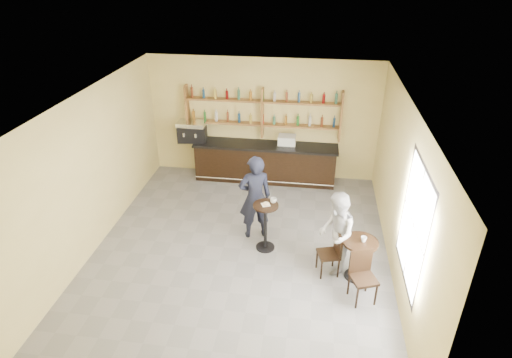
# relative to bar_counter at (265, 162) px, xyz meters

# --- Properties ---
(floor) EXTENTS (7.00, 7.00, 0.00)m
(floor) POSITION_rel_bar_counter_xyz_m (-0.11, -3.15, -0.51)
(floor) COLOR slate
(floor) RESTS_ON ground
(ceiling) EXTENTS (7.00, 7.00, 0.00)m
(ceiling) POSITION_rel_bar_counter_xyz_m (-0.11, -3.15, 2.69)
(ceiling) COLOR white
(ceiling) RESTS_ON wall_back
(wall_back) EXTENTS (7.00, 0.00, 7.00)m
(wall_back) POSITION_rel_bar_counter_xyz_m (-0.11, 0.35, 1.09)
(wall_back) COLOR #E0CC7F
(wall_back) RESTS_ON floor
(wall_front) EXTENTS (7.00, 0.00, 7.00)m
(wall_front) POSITION_rel_bar_counter_xyz_m (-0.11, -6.65, 1.09)
(wall_front) COLOR #E0CC7F
(wall_front) RESTS_ON floor
(wall_left) EXTENTS (0.00, 7.00, 7.00)m
(wall_left) POSITION_rel_bar_counter_xyz_m (-3.11, -3.15, 1.09)
(wall_left) COLOR #E0CC7F
(wall_left) RESTS_ON floor
(wall_right) EXTENTS (0.00, 7.00, 7.00)m
(wall_right) POSITION_rel_bar_counter_xyz_m (2.89, -3.15, 1.09)
(wall_right) COLOR #E0CC7F
(wall_right) RESTS_ON floor
(window_pane) EXTENTS (0.00, 2.00, 2.00)m
(window_pane) POSITION_rel_bar_counter_xyz_m (2.88, -4.35, 1.19)
(window_pane) COLOR white
(window_pane) RESTS_ON wall_right
(window_frame) EXTENTS (0.04, 1.70, 2.10)m
(window_frame) POSITION_rel_bar_counter_xyz_m (2.87, -4.35, 1.19)
(window_frame) COLOR black
(window_frame) RESTS_ON wall_right
(shelf_unit) EXTENTS (4.00, 0.26, 1.40)m
(shelf_unit) POSITION_rel_bar_counter_xyz_m (-0.11, 0.22, 1.30)
(shelf_unit) COLOR brown
(shelf_unit) RESTS_ON wall_back
(liquor_bottles) EXTENTS (3.68, 0.10, 1.00)m
(liquor_bottles) POSITION_rel_bar_counter_xyz_m (-0.11, 0.22, 1.47)
(liquor_bottles) COLOR #8C5919
(liquor_bottles) RESTS_ON shelf_unit
(bar_counter) EXTENTS (3.78, 0.74, 1.02)m
(bar_counter) POSITION_rel_bar_counter_xyz_m (0.00, 0.00, 0.00)
(bar_counter) COLOR black
(bar_counter) RESTS_ON floor
(espresso_machine) EXTENTS (0.79, 0.56, 0.53)m
(espresso_machine) POSITION_rel_bar_counter_xyz_m (-1.96, 0.00, 0.78)
(espresso_machine) COLOR black
(espresso_machine) RESTS_ON bar_counter
(pastry_case) EXTENTS (0.52, 0.44, 0.28)m
(pastry_case) POSITION_rel_bar_counter_xyz_m (0.56, 0.00, 0.65)
(pastry_case) COLOR silver
(pastry_case) RESTS_ON bar_counter
(pedestal_table) EXTENTS (0.55, 0.55, 1.05)m
(pedestal_table) POSITION_rel_bar_counter_xyz_m (0.38, -3.03, 0.02)
(pedestal_table) COLOR black
(pedestal_table) RESTS_ON floor
(napkin) EXTENTS (0.21, 0.21, 0.00)m
(napkin) POSITION_rel_bar_counter_xyz_m (0.38, -3.03, 0.55)
(napkin) COLOR white
(napkin) RESTS_ON pedestal_table
(donut) EXTENTS (0.17, 0.17, 0.05)m
(donut) POSITION_rel_bar_counter_xyz_m (0.39, -3.04, 0.57)
(donut) COLOR gold
(donut) RESTS_ON napkin
(cup_pedestal) EXTENTS (0.15, 0.15, 0.10)m
(cup_pedestal) POSITION_rel_bar_counter_xyz_m (0.52, -2.93, 0.59)
(cup_pedestal) COLOR white
(cup_pedestal) RESTS_ON pedestal_table
(man_main) EXTENTS (0.80, 0.66, 1.90)m
(man_main) POSITION_rel_bar_counter_xyz_m (0.10, -2.61, 0.44)
(man_main) COLOR black
(man_main) RESTS_ON floor
(cafe_table) EXTENTS (0.68, 0.68, 0.83)m
(cafe_table) POSITION_rel_bar_counter_xyz_m (2.20, -3.69, -0.10)
(cafe_table) COLOR black
(cafe_table) RESTS_ON floor
(cup_cafe) EXTENTS (0.11, 0.11, 0.10)m
(cup_cafe) POSITION_rel_bar_counter_xyz_m (2.25, -3.69, 0.37)
(cup_cafe) COLOR white
(cup_cafe) RESTS_ON cafe_table
(chair_west) EXTENTS (0.48, 0.48, 0.89)m
(chair_west) POSITION_rel_bar_counter_xyz_m (1.65, -3.64, -0.06)
(chair_west) COLOR black
(chair_west) RESTS_ON floor
(chair_south) EXTENTS (0.54, 0.54, 0.96)m
(chair_south) POSITION_rel_bar_counter_xyz_m (2.25, -4.29, -0.03)
(chair_south) COLOR black
(chair_south) RESTS_ON floor
(patron_second) EXTENTS (0.65, 0.82, 1.66)m
(patron_second) POSITION_rel_bar_counter_xyz_m (1.77, -3.49, 0.32)
(patron_second) COLOR #A8A7AD
(patron_second) RESTS_ON floor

